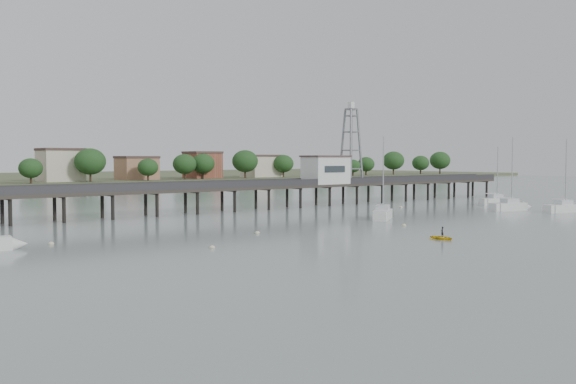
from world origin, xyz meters
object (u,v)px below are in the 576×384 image
object	(u,v)px
sailboat_d	(515,206)
yellow_dinghy	(442,239)
lattice_tower	(351,146)
sailboat_c	(384,214)
pier	(210,189)
sailboat_e	(500,201)
sailboat_f	(568,208)

from	to	relation	value
sailboat_d	yellow_dinghy	bearing A→B (deg)	-143.37
lattice_tower	sailboat_c	distance (m)	31.34
lattice_tower	sailboat_c	bearing A→B (deg)	-124.67
lattice_tower	sailboat_c	world-z (taller)	lattice_tower
sailboat_c	yellow_dinghy	distance (m)	24.76
pier	sailboat_d	size ratio (longest dim) A/B	11.60
sailboat_e	sailboat_d	xyz separation A→B (m)	(-9.06, -8.93, -0.01)
lattice_tower	sailboat_f	size ratio (longest dim) A/B	1.24
yellow_dinghy	lattice_tower	bearing A→B (deg)	58.61
sailboat_d	pier	bearing A→B (deg)	160.86
sailboat_d	sailboat_c	distance (m)	28.40
pier	lattice_tower	world-z (taller)	lattice_tower
sailboat_e	sailboat_c	size ratio (longest dim) A/B	0.91
lattice_tower	sailboat_d	size ratio (longest dim) A/B	1.20
sailboat_e	sailboat_d	distance (m)	12.72
lattice_tower	sailboat_c	size ratio (longest dim) A/B	1.24
lattice_tower	sailboat_e	world-z (taller)	lattice_tower
lattice_tower	pier	bearing A→B (deg)	-180.00
yellow_dinghy	sailboat_e	bearing A→B (deg)	29.50
sailboat_d	yellow_dinghy	size ratio (longest dim) A/B	4.64
pier	sailboat_e	bearing A→B (deg)	-20.28
sailboat_c	yellow_dinghy	bearing A→B (deg)	-158.15
pier	sailboat_c	size ratio (longest dim) A/B	11.96
sailboat_c	yellow_dinghy	world-z (taller)	sailboat_c
lattice_tower	yellow_dinghy	size ratio (longest dim) A/B	5.57
lattice_tower	sailboat_e	xyz separation A→B (m)	(20.40, -19.18, -10.45)
sailboat_e	yellow_dinghy	world-z (taller)	sailboat_e
sailboat_e	sailboat_f	bearing A→B (deg)	-93.11
sailboat_d	yellow_dinghy	xyz separation A→B (m)	(-41.35, -17.12, -0.64)
sailboat_e	pier	bearing A→B (deg)	175.43
pier	lattice_tower	bearing A→B (deg)	0.00
pier	sailboat_c	world-z (taller)	sailboat_c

